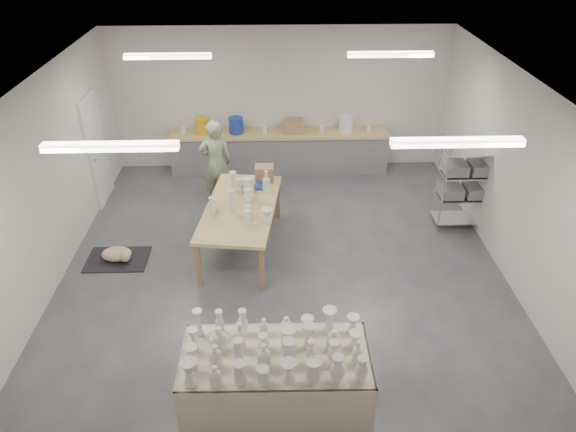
{
  "coord_description": "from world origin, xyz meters",
  "views": [
    {
      "loc": [
        -0.12,
        -6.4,
        5.13
      ],
      "look_at": [
        0.08,
        0.12,
        1.05
      ],
      "focal_mm": 32.0,
      "sensor_mm": 36.0,
      "label": 1
    }
  ],
  "objects_px": {
    "drying_table": "(276,375)",
    "potter": "(216,163)",
    "work_table": "(244,203)",
    "red_stool": "(219,182)"
  },
  "relations": [
    {
      "from": "drying_table",
      "to": "potter",
      "type": "bearing_deg",
      "value": 103.61
    },
    {
      "from": "potter",
      "to": "drying_table",
      "type": "bearing_deg",
      "value": 94.17
    },
    {
      "from": "drying_table",
      "to": "work_table",
      "type": "height_order",
      "value": "work_table"
    },
    {
      "from": "work_table",
      "to": "potter",
      "type": "height_order",
      "value": "potter"
    },
    {
      "from": "drying_table",
      "to": "work_table",
      "type": "relative_size",
      "value": 0.92
    },
    {
      "from": "drying_table",
      "to": "work_table",
      "type": "bearing_deg",
      "value": 99.22
    },
    {
      "from": "work_table",
      "to": "red_stool",
      "type": "relative_size",
      "value": 6.66
    },
    {
      "from": "drying_table",
      "to": "red_stool",
      "type": "distance_m",
      "value": 5.12
    },
    {
      "from": "drying_table",
      "to": "red_stool",
      "type": "bearing_deg",
      "value": 102.94
    },
    {
      "from": "drying_table",
      "to": "red_stool",
      "type": "relative_size",
      "value": 6.15
    }
  ]
}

